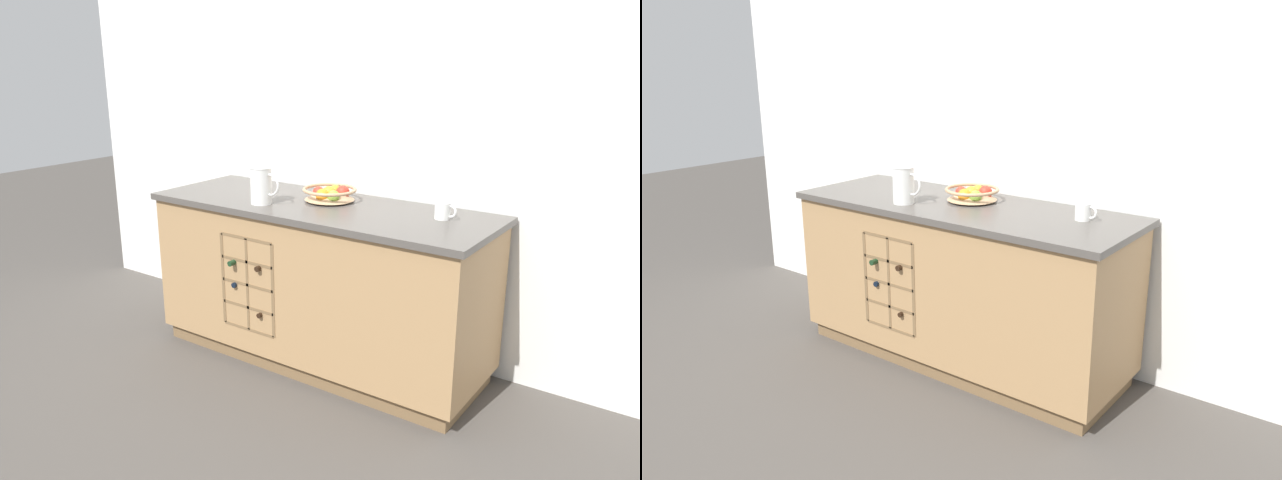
% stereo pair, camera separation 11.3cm
% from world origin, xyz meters
% --- Properties ---
extents(ground_plane, '(14.00, 14.00, 0.00)m').
position_xyz_m(ground_plane, '(0.00, 0.00, 0.00)').
color(ground_plane, '#4C4742').
extents(back_wall, '(4.40, 0.06, 2.55)m').
position_xyz_m(back_wall, '(0.00, 0.39, 1.27)').
color(back_wall, white).
rests_on(back_wall, ground_plane).
extents(kitchen_island, '(1.91, 0.70, 0.91)m').
position_xyz_m(kitchen_island, '(-0.00, -0.00, 0.46)').
color(kitchen_island, brown).
rests_on(kitchen_island, ground_plane).
extents(fruit_bowl, '(0.30, 0.30, 0.08)m').
position_xyz_m(fruit_bowl, '(-0.00, 0.09, 0.95)').
color(fruit_bowl, tan).
rests_on(fruit_bowl, kitchen_island).
extents(white_pitcher, '(0.18, 0.12, 0.20)m').
position_xyz_m(white_pitcher, '(-0.26, -0.17, 1.01)').
color(white_pitcher, white).
rests_on(white_pitcher, kitchen_island).
extents(ceramic_mug, '(0.11, 0.08, 0.08)m').
position_xyz_m(ceramic_mug, '(0.66, 0.09, 0.95)').
color(ceramic_mug, white).
rests_on(ceramic_mug, kitchen_island).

